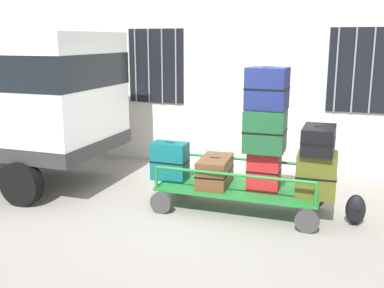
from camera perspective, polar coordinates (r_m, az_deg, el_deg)
The scene contains 12 objects.
ground_plane at distance 6.83m, azimuth 0.31°, elevation -8.99°, with size 40.00×40.00×0.00m, color gray.
building_wall at distance 9.14m, azimuth 6.54°, elevation 12.54°, with size 12.00×0.38×5.00m.
luggage_cart at distance 6.98m, azimuth 5.83°, elevation -5.76°, with size 2.46×1.06×0.38m.
cart_railing at distance 6.88m, azimuth 5.90°, elevation -3.08°, with size 2.36×0.92×0.33m.
suitcase_left_bottom at distance 7.20m, azimuth -2.77°, elevation -2.12°, with size 0.56×0.33×0.60m.
suitcase_midleft_bottom at distance 6.97m, azimuth 2.87°, elevation -3.39°, with size 0.50×0.85×0.43m.
suitcase_center_bottom at distance 6.78m, azimuth 8.93°, elevation -3.28°, with size 0.48×0.31×0.59m.
suitcase_center_middle at distance 6.63m, azimuth 9.08°, elevation 1.65°, with size 0.59×0.54×0.61m.
suitcase_center_top at distance 6.58m, azimuth 9.34°, elevation 6.85°, with size 0.58×0.50×0.59m.
suitcase_midright_bottom at distance 6.71m, azimuth 15.23°, elevation -3.64°, with size 0.57×0.58×0.62m.
suitcase_midright_middle at distance 6.59m, azimuth 15.48°, elevation 0.52°, with size 0.44×0.71×0.38m.
backpack at distance 6.86m, azimuth 19.67°, elevation -7.73°, with size 0.27×0.22×0.44m.
Camera 1 is at (2.08, -5.98, 2.55)m, focal length 42.88 mm.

